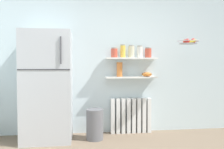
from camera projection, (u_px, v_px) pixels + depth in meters
back_wall at (116, 60)px, 4.20m from camera, size 7.04×0.10×2.60m
refrigerator at (48, 86)px, 3.70m from camera, size 0.76×0.67×1.73m
radiator at (131, 116)px, 4.14m from camera, size 0.72×0.12×0.61m
wall_shelf_lower at (131, 77)px, 4.08m from camera, size 0.89×0.22×0.02m
wall_shelf_upper at (131, 58)px, 4.07m from camera, size 0.89×0.22×0.02m
storage_jar_0 at (114, 53)px, 4.03m from camera, size 0.11×0.11×0.17m
storage_jar_1 at (123, 51)px, 4.04m from camera, size 0.09×0.09×0.23m
storage_jar_2 at (131, 52)px, 4.06m from camera, size 0.10×0.10×0.22m
storage_jar_3 at (140, 52)px, 4.08m from camera, size 0.10×0.10×0.21m
storage_jar_4 at (148, 53)px, 4.10m from camera, size 0.11×0.11×0.18m
vase at (120, 70)px, 4.05m from camera, size 0.10×0.10×0.25m
shelf_bowl at (147, 74)px, 4.11m from camera, size 0.18×0.18×0.08m
trash_bin at (95, 124)px, 3.75m from camera, size 0.27×0.27×0.49m
hanging_fruit_basket at (189, 42)px, 3.81m from camera, size 0.35×0.35×0.10m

